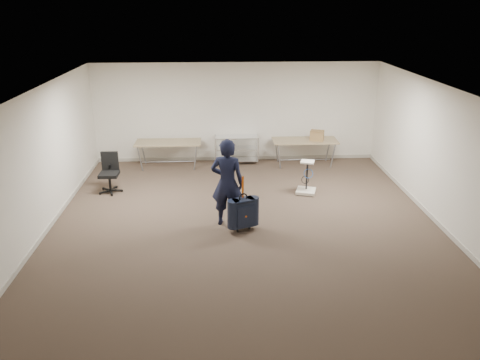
{
  "coord_description": "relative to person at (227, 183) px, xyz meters",
  "views": [
    {
      "loc": [
        -0.54,
        -8.53,
        4.33
      ],
      "look_at": [
        -0.1,
        0.3,
        0.96
      ],
      "focal_mm": 35.0,
      "sensor_mm": 36.0,
      "label": 1
    }
  ],
  "objects": [
    {
      "name": "office_chair",
      "position": [
        -2.8,
        1.94,
        -0.63
      ],
      "size": [
        0.58,
        0.58,
        0.96
      ],
      "color": "black",
      "rests_on": "ground"
    },
    {
      "name": "equipment_cart",
      "position": [
        1.93,
        1.6,
        -0.71
      ],
      "size": [
        0.56,
        0.56,
        0.82
      ],
      "color": "beige",
      "rests_on": "ground"
    },
    {
      "name": "folding_table_left",
      "position": [
        -1.54,
        3.7,
        -0.24
      ],
      "size": [
        1.8,
        0.75,
        0.73
      ],
      "color": "#907C58",
      "rests_on": "ground"
    },
    {
      "name": "ground",
      "position": [
        0.36,
        -0.25,
        -0.92
      ],
      "size": [
        9.0,
        9.0,
        0.0
      ],
      "primitive_type": "plane",
      "color": "#3F3226",
      "rests_on": "ground"
    },
    {
      "name": "person",
      "position": [
        0.0,
        0.0,
        0.0
      ],
      "size": [
        0.75,
        0.58,
        1.84
      ],
      "primitive_type": "imported",
      "rotation": [
        0.0,
        0.0,
        2.91
      ],
      "color": "black",
      "rests_on": "ground"
    },
    {
      "name": "cardboard_box",
      "position": [
        2.58,
        3.65,
        -0.05
      ],
      "size": [
        0.44,
        0.38,
        0.27
      ],
      "primitive_type": "cube",
      "rotation": [
        0.0,
        0.0,
        -0.33
      ],
      "color": "#9A7B47",
      "rests_on": "folding_table_right"
    },
    {
      "name": "room_shell",
      "position": [
        0.36,
        1.13,
        -0.87
      ],
      "size": [
        8.0,
        9.0,
        9.0
      ],
      "color": "white",
      "rests_on": "ground"
    },
    {
      "name": "wire_shelf",
      "position": [
        0.36,
        3.95,
        -0.48
      ],
      "size": [
        1.22,
        0.47,
        0.8
      ],
      "color": "silver",
      "rests_on": "ground"
    },
    {
      "name": "folding_table_right",
      "position": [
        2.26,
        3.7,
        -0.24
      ],
      "size": [
        1.8,
        0.75,
        0.73
      ],
      "color": "#907C58",
      "rests_on": "ground"
    },
    {
      "name": "suitcase",
      "position": [
        0.3,
        -0.31,
        -0.53
      ],
      "size": [
        0.48,
        0.38,
        1.16
      ],
      "color": "#161F32",
      "rests_on": "ground"
    }
  ]
}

